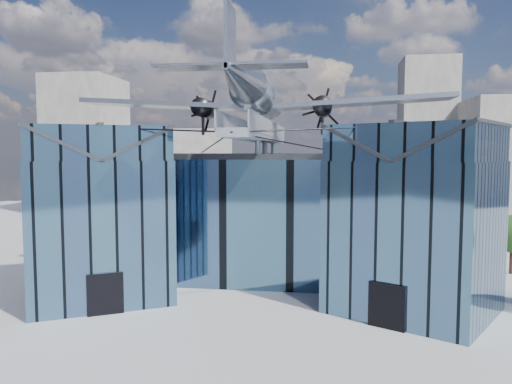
# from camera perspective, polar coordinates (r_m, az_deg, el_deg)

# --- Properties ---
(ground_plane) EXTENTS (120.00, 120.00, 0.00)m
(ground_plane) POSITION_cam_1_polar(r_m,az_deg,el_deg) (34.90, -0.48, -12.14)
(ground_plane) COLOR gray
(museum) EXTENTS (32.88, 24.50, 17.60)m
(museum) POSITION_cam_1_polar(r_m,az_deg,el_deg) (39.43, 0.80, -1.96)
(museum) COLOR #416586
(museum) RESTS_ON ground
(bg_towers) EXTENTS (77.00, 24.50, 26.00)m
(bg_towers) POSITION_cam_1_polar(r_m,az_deg,el_deg) (83.59, 5.79, 4.59)
(bg_towers) COLOR gray
(bg_towers) RESTS_ON ground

